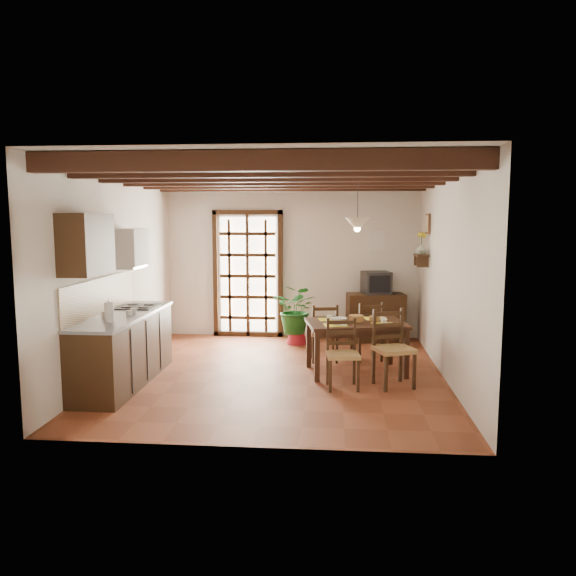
# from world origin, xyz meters

# --- Properties ---
(ground_plane) EXTENTS (5.00, 5.00, 0.00)m
(ground_plane) POSITION_xyz_m (0.00, 0.00, 0.00)
(ground_plane) COLOR brown
(room_shell) EXTENTS (4.52, 5.02, 2.81)m
(room_shell) POSITION_xyz_m (0.00, 0.00, 1.82)
(room_shell) COLOR silver
(room_shell) RESTS_ON ground_plane
(ceiling_beams) EXTENTS (4.50, 4.34, 0.20)m
(ceiling_beams) POSITION_xyz_m (0.00, 0.00, 2.69)
(ceiling_beams) COLOR black
(ceiling_beams) RESTS_ON room_shell
(french_door) EXTENTS (1.26, 0.11, 2.32)m
(french_door) POSITION_xyz_m (-0.80, 2.45, 1.18)
(french_door) COLOR white
(french_door) RESTS_ON ground_plane
(kitchen_counter) EXTENTS (0.64, 2.25, 1.38)m
(kitchen_counter) POSITION_xyz_m (-1.96, -0.60, 0.47)
(kitchen_counter) COLOR black
(kitchen_counter) RESTS_ON ground_plane
(upper_cabinet) EXTENTS (0.35, 0.80, 0.70)m
(upper_cabinet) POSITION_xyz_m (-2.08, -1.30, 1.85)
(upper_cabinet) COLOR black
(upper_cabinet) RESTS_ON room_shell
(range_hood) EXTENTS (0.38, 0.60, 0.54)m
(range_hood) POSITION_xyz_m (-2.05, -0.05, 1.73)
(range_hood) COLOR white
(range_hood) RESTS_ON room_shell
(counter_items) EXTENTS (0.50, 1.43, 0.25)m
(counter_items) POSITION_xyz_m (-1.95, -0.51, 0.96)
(counter_items) COLOR black
(counter_items) RESTS_ON kitchen_counter
(dining_table) EXTENTS (1.47, 1.09, 0.72)m
(dining_table) POSITION_xyz_m (1.07, 0.16, 0.63)
(dining_table) COLOR #331C10
(dining_table) RESTS_ON ground_plane
(chair_near_left) EXTENTS (0.45, 0.43, 0.88)m
(chair_near_left) POSITION_xyz_m (0.87, -0.57, 0.27)
(chair_near_left) COLOR #A88247
(chair_near_left) RESTS_ON ground_plane
(chair_near_right) EXTENTS (0.58, 0.56, 0.98)m
(chair_near_right) POSITION_xyz_m (1.52, -0.44, 0.31)
(chair_near_right) COLOR #A88247
(chair_near_right) RESTS_ON ground_plane
(chair_far_left) EXTENTS (0.46, 0.45, 0.88)m
(chair_far_left) POSITION_xyz_m (0.61, 0.76, 0.28)
(chair_far_left) COLOR #A88247
(chair_far_left) RESTS_ON ground_plane
(chair_far_right) EXTENTS (0.52, 0.51, 0.90)m
(chair_far_right) POSITION_xyz_m (1.26, 0.89, 0.28)
(chair_far_right) COLOR #A88247
(chair_far_right) RESTS_ON ground_plane
(table_setting) EXTENTS (0.96, 0.64, 0.09)m
(table_setting) POSITION_xyz_m (1.07, 0.16, 0.72)
(table_setting) COLOR yellow
(table_setting) RESTS_ON dining_table
(table_bowl) EXTENTS (0.29, 0.29, 0.05)m
(table_bowl) POSITION_xyz_m (0.82, 0.16, 0.75)
(table_bowl) COLOR white
(table_bowl) RESTS_ON dining_table
(sideboard) EXTENTS (1.03, 0.56, 0.84)m
(sideboard) POSITION_xyz_m (1.48, 2.23, 0.42)
(sideboard) COLOR black
(sideboard) RESTS_ON ground_plane
(crt_tv) EXTENTS (0.54, 0.51, 0.39)m
(crt_tv) POSITION_xyz_m (1.48, 2.22, 1.03)
(crt_tv) COLOR black
(crt_tv) RESTS_ON sideboard
(fuse_box) EXTENTS (0.25, 0.03, 0.32)m
(fuse_box) POSITION_xyz_m (1.50, 2.48, 1.75)
(fuse_box) COLOR white
(fuse_box) RESTS_ON room_shell
(plant_pot) EXTENTS (0.35, 0.35, 0.21)m
(plant_pot) POSITION_xyz_m (0.12, 1.89, 0.11)
(plant_pot) COLOR maroon
(plant_pot) RESTS_ON ground_plane
(potted_plant) EXTENTS (2.41, 2.24, 2.17)m
(potted_plant) POSITION_xyz_m (0.12, 1.89, 0.57)
(potted_plant) COLOR #144C19
(potted_plant) RESTS_ON ground_plane
(wall_shelf) EXTENTS (0.20, 0.42, 0.20)m
(wall_shelf) POSITION_xyz_m (2.14, 1.60, 1.51)
(wall_shelf) COLOR black
(wall_shelf) RESTS_ON room_shell
(shelf_vase) EXTENTS (0.15, 0.15, 0.15)m
(shelf_vase) POSITION_xyz_m (2.14, 1.60, 1.65)
(shelf_vase) COLOR #B2BFB2
(shelf_vase) RESTS_ON wall_shelf
(shelf_flowers) EXTENTS (0.14, 0.14, 0.36)m
(shelf_flowers) POSITION_xyz_m (2.14, 1.60, 1.86)
(shelf_flowers) COLOR yellow
(shelf_flowers) RESTS_ON shelf_vase
(framed_picture) EXTENTS (0.03, 0.32, 0.32)m
(framed_picture) POSITION_xyz_m (2.22, 1.60, 2.05)
(framed_picture) COLOR brown
(framed_picture) RESTS_ON room_shell
(pendant_lamp) EXTENTS (0.36, 0.36, 0.84)m
(pendant_lamp) POSITION_xyz_m (1.07, 0.26, 2.08)
(pendant_lamp) COLOR black
(pendant_lamp) RESTS_ON room_shell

